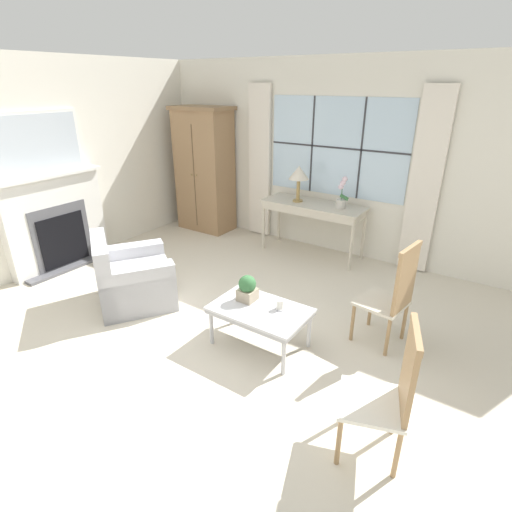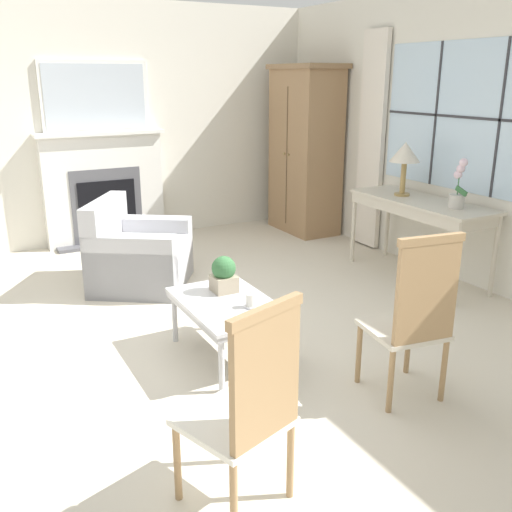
% 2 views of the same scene
% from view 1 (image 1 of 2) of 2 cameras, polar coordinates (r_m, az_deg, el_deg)
% --- Properties ---
extents(ground_plane, '(14.00, 14.00, 0.00)m').
position_cam_1_polar(ground_plane, '(4.25, -7.16, -11.89)').
color(ground_plane, beige).
extents(wall_back_windowed, '(7.20, 0.14, 2.80)m').
position_cam_1_polar(wall_back_windowed, '(6.14, 11.33, 13.21)').
color(wall_back_windowed, silver).
rests_on(wall_back_windowed, ground_plane).
extents(wall_left, '(0.06, 7.20, 2.80)m').
position_cam_1_polar(wall_left, '(6.32, -25.78, 11.75)').
color(wall_left, silver).
rests_on(wall_left, ground_plane).
extents(fireplace, '(0.34, 1.48, 2.13)m').
position_cam_1_polar(fireplace, '(6.20, -26.80, 5.03)').
color(fireplace, '#515156').
rests_on(fireplace, ground_plane).
extents(armoire, '(1.01, 0.60, 2.09)m').
position_cam_1_polar(armoire, '(7.11, -7.35, 12.08)').
color(armoire, '#93704C').
rests_on(armoire, ground_plane).
extents(console_table, '(1.53, 0.56, 0.80)m').
position_cam_1_polar(console_table, '(6.04, 8.16, 6.66)').
color(console_table, beige).
rests_on(console_table, ground_plane).
extents(table_lamp, '(0.30, 0.30, 0.53)m').
position_cam_1_polar(table_lamp, '(6.00, 6.14, 11.55)').
color(table_lamp, '#9E7F47').
rests_on(table_lamp, console_table).
extents(potted_orchid, '(0.18, 0.14, 0.46)m').
position_cam_1_polar(potted_orchid, '(5.82, 12.14, 8.33)').
color(potted_orchid, '#BCB7AD').
rests_on(potted_orchid, console_table).
extents(armchair_upholstered, '(1.20, 1.18, 0.84)m').
position_cam_1_polar(armchair_upholstered, '(4.99, -17.24, -3.24)').
color(armchair_upholstered, '#B2B2B7').
rests_on(armchair_upholstered, ground_plane).
extents(side_chair_wooden, '(0.50, 0.50, 1.10)m').
position_cam_1_polar(side_chair_wooden, '(4.09, 19.11, -4.90)').
color(side_chair_wooden, beige).
rests_on(side_chair_wooden, ground_plane).
extents(accent_chair_wooden, '(0.56, 0.56, 1.06)m').
position_cam_1_polar(accent_chair_wooden, '(2.96, 18.68, -17.52)').
color(accent_chair_wooden, white).
rests_on(accent_chair_wooden, ground_plane).
extents(coffee_table, '(0.94, 0.60, 0.43)m').
position_cam_1_polar(coffee_table, '(3.95, 0.58, -8.03)').
color(coffee_table, '#BCBCC1').
rests_on(coffee_table, ground_plane).
extents(potted_plant_small, '(0.18, 0.18, 0.27)m').
position_cam_1_polar(potted_plant_small, '(4.00, -1.24, -4.60)').
color(potted_plant_small, tan).
rests_on(potted_plant_small, coffee_table).
extents(pillar_candle, '(0.10, 0.10, 0.11)m').
position_cam_1_polar(pillar_candle, '(3.90, 3.46, -7.01)').
color(pillar_candle, silver).
rests_on(pillar_candle, coffee_table).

